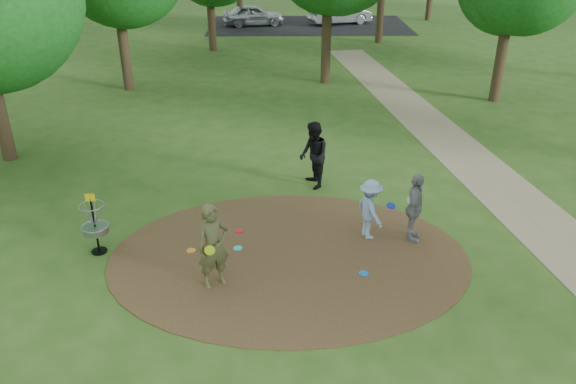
{
  "coord_description": "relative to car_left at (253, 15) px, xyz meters",
  "views": [
    {
      "loc": [
        -0.22,
        -11.06,
        7.23
      ],
      "look_at": [
        0.0,
        1.2,
        1.1
      ],
      "focal_mm": 35.0,
      "sensor_mm": 36.0,
      "label": 1
    }
  ],
  "objects": [
    {
      "name": "footpath",
      "position": [
        8.43,
        -27.84,
        -0.72
      ],
      "size": [
        7.55,
        39.89,
        0.01
      ],
      "primitive_type": "cube",
      "rotation": [
        0.0,
        0.0,
        0.14
      ],
      "color": "#8C7A5B",
      "rests_on": "ground"
    },
    {
      "name": "disc_ground_blue",
      "position": [
        3.58,
        -30.59,
        -0.69
      ],
      "size": [
        0.22,
        0.22,
        0.02
      ],
      "primitive_type": "cylinder",
      "color": "blue",
      "rests_on": "dirt_clearing"
    },
    {
      "name": "dirt_clearing",
      "position": [
        1.93,
        -29.84,
        -0.71
      ],
      "size": [
        8.4,
        8.4,
        0.02
      ],
      "primitive_type": "cylinder",
      "color": "#47301C",
      "rests_on": "ground"
    },
    {
      "name": "player_waiting_with_disc",
      "position": [
        4.96,
        -29.12,
        0.16
      ],
      "size": [
        0.74,
        1.12,
        1.76
      ],
      "color": "gray",
      "rests_on": "ground"
    },
    {
      "name": "player_observer_with_disc",
      "position": [
        0.32,
        -30.88,
        0.24
      ],
      "size": [
        0.84,
        0.74,
        1.92
      ],
      "color": "brown",
      "rests_on": "ground"
    },
    {
      "name": "car_right",
      "position": [
        6.17,
        0.54,
        0.02
      ],
      "size": [
        4.75,
        2.93,
        1.48
      ],
      "primitive_type": "imported",
      "rotation": [
        0.0,
        0.0,
        1.9
      ],
      "color": "#A4A7AC",
      "rests_on": "ground"
    },
    {
      "name": "player_walking_with_disc",
      "position": [
        2.71,
        -26.08,
        0.26
      ],
      "size": [
        0.96,
        1.11,
        1.96
      ],
      "color": "black",
      "rests_on": "ground"
    },
    {
      "name": "player_throwing_with_disc",
      "position": [
        3.92,
        -28.97,
        0.05
      ],
      "size": [
        1.08,
        1.13,
        1.54
      ],
      "color": "#8BABD0",
      "rests_on": "ground"
    },
    {
      "name": "disc_golf_basket",
      "position": [
        -2.57,
        -29.54,
        0.15
      ],
      "size": [
        0.63,
        0.63,
        1.54
      ],
      "color": "black",
      "rests_on": "ground"
    },
    {
      "name": "disc_ground_red",
      "position": [
        0.69,
        -28.67,
        -0.69
      ],
      "size": [
        0.22,
        0.22,
        0.02
      ],
      "primitive_type": "cylinder",
      "color": "red",
      "rests_on": "dirt_clearing"
    },
    {
      "name": "car_left",
      "position": [
        0.0,
        0.0,
        0.0
      ],
      "size": [
        4.48,
        2.42,
        1.45
      ],
      "primitive_type": "imported",
      "rotation": [
        0.0,
        0.0,
        1.75
      ],
      "color": "#ABADB3",
      "rests_on": "ground"
    },
    {
      "name": "parking_lot",
      "position": [
        3.93,
        0.16,
        -0.72
      ],
      "size": [
        14.0,
        8.0,
        0.01
      ],
      "primitive_type": "cube",
      "color": "black",
      "rests_on": "ground"
    },
    {
      "name": "disc_ground_cyan",
      "position": [
        0.72,
        -29.49,
        -0.69
      ],
      "size": [
        0.22,
        0.22,
        0.02
      ],
      "primitive_type": "cylinder",
      "color": "#1BD9DE",
      "rests_on": "dirt_clearing"
    },
    {
      "name": "disc_ground_orange",
      "position": [
        -0.39,
        -29.57,
        -0.69
      ],
      "size": [
        0.22,
        0.22,
        0.02
      ],
      "primitive_type": "cylinder",
      "color": "orange",
      "rests_on": "dirt_clearing"
    },
    {
      "name": "ground",
      "position": [
        1.93,
        -29.84,
        -0.72
      ],
      "size": [
        100.0,
        100.0,
        0.0
      ],
      "primitive_type": "plane",
      "color": "#2D5119",
      "rests_on": "ground"
    }
  ]
}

